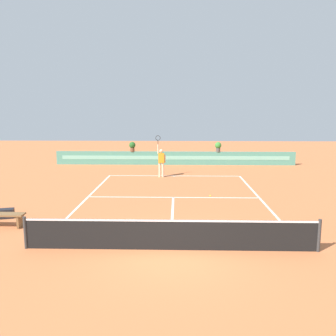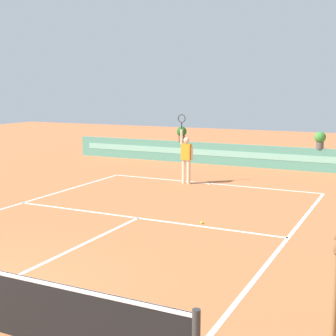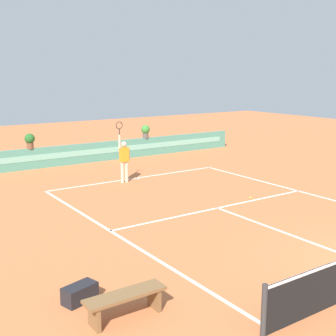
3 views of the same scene
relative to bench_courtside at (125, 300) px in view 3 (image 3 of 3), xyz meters
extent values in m
plane|color=#C66B3D|center=(6.09, 4.10, -0.38)|extent=(60.00, 60.00, 0.00)
cube|color=white|center=(6.09, 9.99, -0.37)|extent=(8.22, 0.10, 0.01)
cube|color=white|center=(6.09, 4.50, -0.37)|extent=(8.22, 0.10, 0.01)
cube|color=white|center=(6.09, 1.30, -0.37)|extent=(0.10, 6.40, 0.01)
cube|color=white|center=(1.98, 4.04, -0.37)|extent=(0.10, 11.89, 0.01)
cube|color=white|center=(10.20, 4.04, -0.37)|extent=(0.10, 11.89, 0.01)
cube|color=white|center=(6.09, 9.89, -0.37)|extent=(0.10, 0.20, 0.01)
cylinder|color=#333333|center=(1.68, -1.90, 0.12)|extent=(0.10, 0.10, 1.00)
cube|color=#4C8E7A|center=(6.09, 14.49, 0.12)|extent=(18.00, 0.20, 1.00)
cube|color=#7ABCA8|center=(6.09, 14.38, 0.17)|extent=(17.10, 0.01, 0.28)
cube|color=brown|center=(-0.64, 0.00, -0.15)|extent=(0.08, 0.40, 0.45)
cube|color=brown|center=(0.64, 0.00, -0.15)|extent=(0.08, 0.40, 0.45)
cube|color=brown|center=(0.00, 0.00, 0.10)|extent=(1.60, 0.44, 0.06)
cube|color=black|center=(-0.46, 1.08, -0.20)|extent=(0.77, 0.53, 0.36)
cylinder|color=beige|center=(5.38, 9.60, 0.07)|extent=(0.14, 0.14, 0.90)
cylinder|color=beige|center=(5.18, 9.60, 0.07)|extent=(0.14, 0.14, 0.90)
cube|color=orange|center=(5.28, 9.60, 0.82)|extent=(0.37, 0.23, 0.60)
sphere|color=beige|center=(5.28, 9.60, 1.25)|extent=(0.22, 0.22, 0.22)
cylinder|color=beige|center=(5.08, 9.61, 1.37)|extent=(0.09, 0.09, 0.55)
cylinder|color=black|center=(5.08, 9.61, 1.79)|extent=(0.04, 0.04, 0.24)
torus|color=#262626|center=(5.08, 9.61, 2.05)|extent=(0.31, 0.04, 0.31)
cylinder|color=beige|center=(5.50, 9.59, 0.77)|extent=(0.09, 0.09, 0.50)
sphere|color=#CCE033|center=(7.88, 4.74, -0.34)|extent=(0.07, 0.07, 0.07)
cylinder|color=brown|center=(2.87, 14.49, 0.76)|extent=(0.32, 0.32, 0.28)
sphere|color=#235B23|center=(2.87, 14.49, 1.11)|extent=(0.48, 0.48, 0.48)
cylinder|color=#514C47|center=(9.32, 14.49, 0.76)|extent=(0.32, 0.32, 0.28)
sphere|color=#387F33|center=(9.32, 14.49, 1.11)|extent=(0.48, 0.48, 0.48)
camera|label=1|loc=(6.29, -12.07, 3.85)|focal=37.98mm
camera|label=2|loc=(12.51, -6.77, 3.14)|focal=51.91mm
camera|label=3|loc=(-3.73, -6.90, 4.15)|focal=48.57mm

